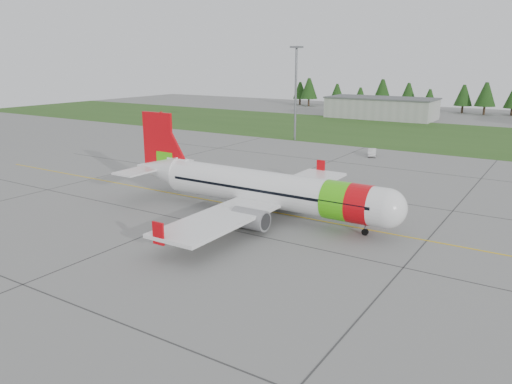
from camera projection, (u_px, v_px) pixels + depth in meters
The scene contains 9 objects.
ground at pixel (302, 245), 48.84m from camera, with size 320.00×320.00×0.00m, color gray.
aircraft at pixel (263, 189), 57.38m from camera, with size 36.61×33.53×11.10m.
follow_me_car at pixel (224, 208), 54.48m from camera, with size 1.51×1.28×3.76m, color #E3B70C.
service_van at pixel (372, 145), 93.31m from camera, with size 1.48×1.40×4.26m, color silver.
grass_strip at pixel (466, 138), 115.59m from camera, with size 320.00×50.00×0.03m, color #30561E.
taxi_guideline at pixel (335, 223), 55.35m from camera, with size 120.00×0.25×0.02m, color gold.
hangar_west at pixel (381, 108), 153.22m from camera, with size 32.00×14.00×6.00m, color #A8A8A3.
floodlight_mast at pixel (296, 95), 110.13m from camera, with size 0.50×0.50×20.00m, color slate.
treeline at pixel (501, 100), 159.89m from camera, with size 160.00×8.00×10.00m, color #1C3F14, non-canonical shape.
Camera 1 is at (20.90, -41.04, 17.66)m, focal length 35.00 mm.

